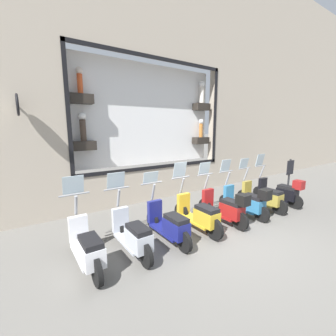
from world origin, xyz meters
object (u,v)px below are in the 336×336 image
object	(u,v)px
scooter_navy_5	(169,224)
scooter_white_7	(87,247)
scooter_black_0	(281,191)
scooter_teal_2	(247,202)
scooter_olive_1	(263,197)
shop_sign_post	(289,176)
scooter_red_3	(226,207)
scooter_silver_6	(133,235)
scooter_yellow_4	(199,215)

from	to	relation	value
scooter_navy_5	scooter_white_7	bearing A→B (deg)	89.80
scooter_black_0	scooter_teal_2	xyz separation A→B (m)	(-0.00, 1.85, -0.00)
scooter_olive_1	shop_sign_post	distance (m)	2.28
scooter_black_0	scooter_red_3	size ratio (longest dim) A/B	1.00
scooter_black_0	scooter_navy_5	bearing A→B (deg)	89.24
scooter_teal_2	scooter_silver_6	bearing A→B (deg)	88.96
scooter_black_0	scooter_teal_2	size ratio (longest dim) A/B	1.00
scooter_teal_2	scooter_white_7	distance (m)	4.63
scooter_silver_6	scooter_yellow_4	bearing A→B (deg)	-89.82
scooter_navy_5	scooter_silver_6	xyz separation A→B (m)	(0.00, 0.93, 0.01)
scooter_red_3	scooter_olive_1	bearing A→B (deg)	-88.11
scooter_olive_1	scooter_navy_5	size ratio (longest dim) A/B	1.00
scooter_olive_1	scooter_red_3	size ratio (longest dim) A/B	1.00
scooter_red_3	scooter_black_0	bearing A→B (deg)	-90.05
scooter_black_0	scooter_silver_6	bearing A→B (deg)	89.33
scooter_navy_5	shop_sign_post	xyz separation A→B (m)	(0.37, -5.93, 0.34)
scooter_black_0	scooter_navy_5	size ratio (longest dim) A/B	1.00
scooter_red_3	shop_sign_post	world-z (taller)	scooter_red_3
scooter_teal_2	scooter_silver_6	distance (m)	3.71
scooter_olive_1	scooter_red_3	xyz separation A→B (m)	(-0.06, 1.85, 0.05)
scooter_teal_2	scooter_silver_6	size ratio (longest dim) A/B	1.00
scooter_red_3	scooter_yellow_4	bearing A→B (deg)	85.79
scooter_white_7	scooter_yellow_4	bearing A→B (deg)	-89.96
scooter_yellow_4	shop_sign_post	bearing A→B (deg)	-85.85
scooter_silver_6	shop_sign_post	distance (m)	6.87
scooter_olive_1	scooter_yellow_4	world-z (taller)	scooter_yellow_4
scooter_teal_2	shop_sign_post	size ratio (longest dim) A/B	1.25
scooter_yellow_4	scooter_silver_6	distance (m)	1.85
scooter_yellow_4	scooter_silver_6	xyz separation A→B (m)	(-0.01, 1.85, -0.02)
scooter_olive_1	scooter_yellow_4	size ratio (longest dim) A/B	0.99
scooter_black_0	scooter_red_3	world-z (taller)	scooter_black_0
scooter_yellow_4	scooter_white_7	distance (m)	2.78
scooter_olive_1	scooter_silver_6	distance (m)	4.63
scooter_black_0	scooter_yellow_4	world-z (taller)	scooter_yellow_4
scooter_silver_6	scooter_white_7	bearing A→B (deg)	89.78
scooter_olive_1	scooter_teal_2	world-z (taller)	scooter_teal_2
scooter_silver_6	shop_sign_post	bearing A→B (deg)	-86.92
scooter_white_7	shop_sign_post	world-z (taller)	scooter_white_7
scooter_red_3	scooter_white_7	distance (m)	3.71
scooter_navy_5	scooter_white_7	xyz separation A→B (m)	(0.01, 1.85, 0.02)
scooter_navy_5	scooter_white_7	world-z (taller)	scooter_white_7
scooter_black_0	scooter_olive_1	xyz separation A→B (m)	(0.06, 0.93, -0.04)
scooter_olive_1	scooter_teal_2	bearing A→B (deg)	94.08
scooter_teal_2	shop_sign_post	world-z (taller)	scooter_teal_2
scooter_white_7	shop_sign_post	distance (m)	7.79
scooter_teal_2	scooter_white_7	size ratio (longest dim) A/B	0.99
scooter_teal_2	scooter_navy_5	size ratio (longest dim) A/B	1.00
scooter_olive_1	scooter_navy_5	xyz separation A→B (m)	(-0.00, 3.70, -0.00)
scooter_white_7	shop_sign_post	bearing A→B (deg)	-87.31
scooter_yellow_4	scooter_olive_1	bearing A→B (deg)	-90.15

